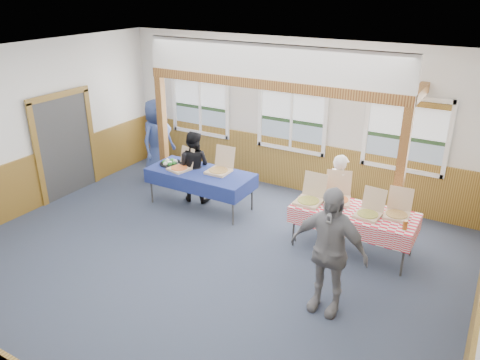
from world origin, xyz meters
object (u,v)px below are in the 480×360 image
at_px(woman_white, 339,193).
at_px(woman_black, 193,166).
at_px(table_left, 200,174).
at_px(person_grey, 328,251).
at_px(table_right, 354,213).
at_px(man_blue, 157,139).

relative_size(woman_white, woman_black, 0.99).
relative_size(table_left, person_grey, 1.19).
bearing_deg(woman_white, person_grey, 129.82).
xyz_separation_m(woman_white, person_grey, (0.61, -2.22, 0.19)).
bearing_deg(table_left, woman_black, 153.21).
distance_m(table_right, woman_black, 3.46).
distance_m(table_right, person_grey, 1.68).
height_order(woman_black, person_grey, person_grey).
relative_size(man_blue, person_grey, 1.00).
relative_size(woman_black, person_grey, 0.80).
height_order(woman_white, man_blue, man_blue).
bearing_deg(person_grey, woman_black, 153.49).
bearing_deg(table_left, person_grey, -22.90).
height_order(table_right, man_blue, man_blue).
height_order(table_right, woman_black, woman_black).
xyz_separation_m(woman_black, man_blue, (-1.40, 0.59, 0.18)).
bearing_deg(woman_black, person_grey, 140.09).
distance_m(woman_white, person_grey, 2.31).
relative_size(table_left, woman_white, 1.50).
relative_size(table_right, woman_black, 1.47).
bearing_deg(table_right, table_left, 153.25).
height_order(woman_black, man_blue, man_blue).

